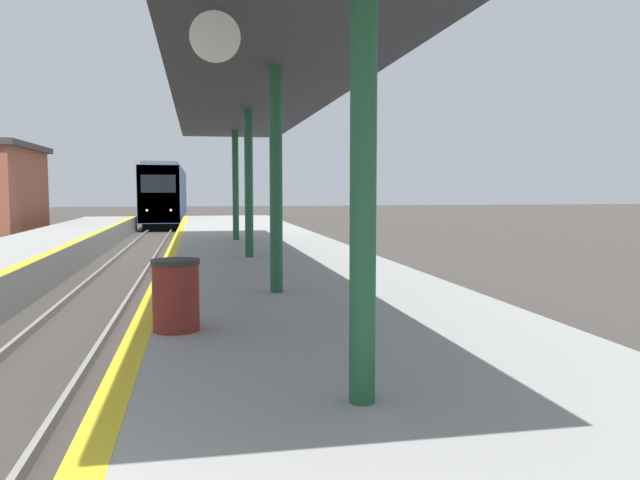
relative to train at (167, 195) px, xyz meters
name	(u,v)px	position (x,y,z in m)	size (l,w,h in m)	color
train	(167,195)	(0.00, 0.00, 0.00)	(2.67, 23.05, 4.52)	black
station_canopy	(259,92)	(3.69, -38.56, 2.46)	(3.62, 22.49, 3.97)	#1E5133
trash_bin	(176,295)	(2.10, -44.02, -0.89)	(0.60, 0.60, 0.89)	maroon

